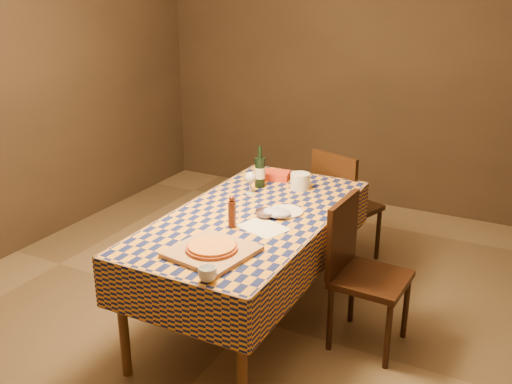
# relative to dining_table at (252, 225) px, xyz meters

# --- Properties ---
(room) EXTENTS (5.00, 5.10, 2.70)m
(room) POSITION_rel_dining_table_xyz_m (0.00, 0.00, 0.66)
(room) COLOR brown
(room) RESTS_ON ground
(dining_table) EXTENTS (0.94, 1.84, 0.77)m
(dining_table) POSITION_rel_dining_table_xyz_m (0.00, 0.00, 0.00)
(dining_table) COLOR brown
(dining_table) RESTS_ON ground
(cutting_board) EXTENTS (0.46, 0.46, 0.03)m
(cutting_board) POSITION_rel_dining_table_xyz_m (0.07, -0.59, 0.09)
(cutting_board) COLOR #A6774E
(cutting_board) RESTS_ON dining_table
(pizza) EXTENTS (0.28, 0.28, 0.03)m
(pizza) POSITION_rel_dining_table_xyz_m (0.07, -0.59, 0.11)
(pizza) COLOR #963C19
(pizza) RESTS_ON cutting_board
(pepper_mill) EXTENTS (0.05, 0.05, 0.20)m
(pepper_mill) POSITION_rel_dining_table_xyz_m (-0.01, -0.23, 0.17)
(pepper_mill) COLOR #522313
(pepper_mill) RESTS_ON dining_table
(bowl) EXTENTS (0.15, 0.15, 0.04)m
(bowl) POSITION_rel_dining_table_xyz_m (0.09, -0.00, 0.10)
(bowl) COLOR #59424B
(bowl) RESTS_ON dining_table
(wine_glass) EXTENTS (0.08, 0.08, 0.15)m
(wine_glass) POSITION_rel_dining_table_xyz_m (-0.19, 0.32, 0.19)
(wine_glass) COLOR silver
(wine_glass) RESTS_ON dining_table
(wine_bottle) EXTENTS (0.09, 0.09, 0.30)m
(wine_bottle) POSITION_rel_dining_table_xyz_m (-0.19, 0.47, 0.19)
(wine_bottle) COLOR black
(wine_bottle) RESTS_ON dining_table
(deli_tub) EXTENTS (0.14, 0.14, 0.11)m
(deli_tub) POSITION_rel_dining_table_xyz_m (0.08, 0.56, 0.13)
(deli_tub) COLOR silver
(deli_tub) RESTS_ON dining_table
(takeout_container) EXTENTS (0.24, 0.19, 0.05)m
(takeout_container) POSITION_rel_dining_table_xyz_m (-0.17, 0.68, 0.10)
(takeout_container) COLOR red
(takeout_container) RESTS_ON dining_table
(white_plate) EXTENTS (0.27, 0.27, 0.01)m
(white_plate) POSITION_rel_dining_table_xyz_m (0.17, 0.12, 0.08)
(white_plate) COLOR white
(white_plate) RESTS_ON dining_table
(tumbler) EXTENTS (0.12, 0.12, 0.07)m
(tumbler) POSITION_rel_dining_table_xyz_m (0.21, -0.85, 0.11)
(tumbler) COLOR white
(tumbler) RESTS_ON dining_table
(flour_patch) EXTENTS (0.32, 0.28, 0.00)m
(flour_patch) POSITION_rel_dining_table_xyz_m (0.16, -0.16, 0.08)
(flour_patch) COLOR silver
(flour_patch) RESTS_ON dining_table
(flour_bag) EXTENTS (0.21, 0.18, 0.05)m
(flour_bag) POSITION_rel_dining_table_xyz_m (0.15, 0.03, 0.10)
(flour_bag) COLOR #ABB1DB
(flour_bag) RESTS_ON dining_table
(chair_far) EXTENTS (0.54, 0.54, 0.93)m
(chair_far) POSITION_rel_dining_table_xyz_m (0.22, 1.08, -0.17)
(chair_far) COLOR black
(chair_far) RESTS_ON ground
(chair_right) EXTENTS (0.45, 0.44, 0.93)m
(chair_right) POSITION_rel_dining_table_xyz_m (0.67, 0.11, -0.17)
(chair_right) COLOR black
(chair_right) RESTS_ON ground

